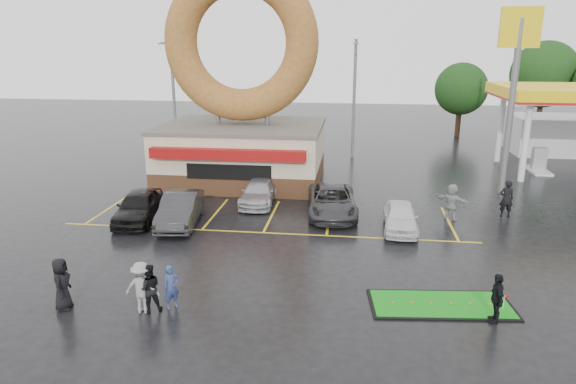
# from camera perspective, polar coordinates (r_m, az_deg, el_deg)

# --- Properties ---
(ground) EXTENTS (120.00, 120.00, 0.00)m
(ground) POSITION_cam_1_polar(r_m,az_deg,el_deg) (21.33, -4.39, -7.73)
(ground) COLOR black
(ground) RESTS_ON ground
(donut_shop) EXTENTS (10.20, 8.70, 13.50)m
(donut_shop) POSITION_cam_1_polar(r_m,az_deg,el_deg) (33.09, -5.11, 8.85)
(donut_shop) COLOR #472B19
(donut_shop) RESTS_ON ground
(gas_station) EXTENTS (12.30, 13.65, 5.90)m
(gas_station) POSITION_cam_1_polar(r_m,az_deg,el_deg) (43.33, 29.16, 7.58)
(gas_station) COLOR silver
(gas_station) RESTS_ON ground
(shell_sign) EXTENTS (2.20, 0.36, 10.60)m
(shell_sign) POSITION_cam_1_polar(r_m,az_deg,el_deg) (32.34, 23.98, 12.59)
(shell_sign) COLOR slate
(shell_sign) RESTS_ON ground
(streetlight_left) EXTENTS (0.40, 2.21, 9.00)m
(streetlight_left) POSITION_cam_1_polar(r_m,az_deg,el_deg) (41.65, -12.62, 10.45)
(streetlight_left) COLOR slate
(streetlight_left) RESTS_ON ground
(streetlight_mid) EXTENTS (0.40, 2.21, 9.00)m
(streetlight_mid) POSITION_cam_1_polar(r_m,az_deg,el_deg) (40.18, 7.36, 10.51)
(streetlight_mid) COLOR slate
(streetlight_mid) RESTS_ON ground
(streetlight_right) EXTENTS (0.40, 2.21, 9.00)m
(streetlight_right) POSITION_cam_1_polar(r_m,az_deg,el_deg) (42.85, 23.86, 9.63)
(streetlight_right) COLOR slate
(streetlight_right) RESTS_ON ground
(tree_far_c) EXTENTS (6.30, 6.30, 9.00)m
(tree_far_c) POSITION_cam_1_polar(r_m,az_deg,el_deg) (56.07, 26.62, 11.61)
(tree_far_c) COLOR #332114
(tree_far_c) RESTS_ON ground
(tree_far_d) EXTENTS (4.90, 4.90, 7.00)m
(tree_far_d) POSITION_cam_1_polar(r_m,az_deg,el_deg) (52.18, 18.68, 10.79)
(tree_far_d) COLOR #332114
(tree_far_d) RESTS_ON ground
(car_black) EXTENTS (2.38, 4.73, 1.55)m
(car_black) POSITION_cam_1_polar(r_m,az_deg,el_deg) (26.83, -16.25, -1.53)
(car_black) COLOR black
(car_black) RESTS_ON ground
(car_dgrey) EXTENTS (2.27, 4.92, 1.56)m
(car_dgrey) POSITION_cam_1_polar(r_m,az_deg,el_deg) (25.82, -11.88, -1.89)
(car_dgrey) COLOR #29282B
(car_dgrey) RESTS_ON ground
(car_silver) EXTENTS (1.91, 4.43, 1.27)m
(car_silver) POSITION_cam_1_polar(r_m,az_deg,el_deg) (28.70, -3.27, -0.04)
(car_silver) COLOR #ABABB0
(car_silver) RESTS_ON ground
(car_grey) EXTENTS (2.91, 5.50, 1.47)m
(car_grey) POSITION_cam_1_polar(r_m,az_deg,el_deg) (26.81, 4.91, -1.02)
(car_grey) COLOR #333336
(car_grey) RESTS_ON ground
(car_white) EXTENTS (1.71, 3.96, 1.33)m
(car_white) POSITION_cam_1_polar(r_m,az_deg,el_deg) (25.09, 12.39, -2.72)
(car_white) COLOR silver
(car_white) RESTS_ON ground
(person_blue) EXTENTS (0.66, 0.65, 1.54)m
(person_blue) POSITION_cam_1_polar(r_m,az_deg,el_deg) (17.91, -12.84, -10.25)
(person_blue) COLOR navy
(person_blue) RESTS_ON ground
(person_blackjkt) EXTENTS (1.02, 0.94, 1.67)m
(person_blackjkt) POSITION_cam_1_polar(r_m,az_deg,el_deg) (17.85, -15.20, -10.28)
(person_blackjkt) COLOR black
(person_blackjkt) RESTS_ON ground
(person_hoodie) EXTENTS (1.17, 0.70, 1.78)m
(person_hoodie) POSITION_cam_1_polar(r_m,az_deg,el_deg) (17.85, -15.93, -10.15)
(person_hoodie) COLOR gray
(person_hoodie) RESTS_ON ground
(person_bystander) EXTENTS (0.75, 0.99, 1.82)m
(person_bystander) POSITION_cam_1_polar(r_m,az_deg,el_deg) (18.93, -23.85, -9.33)
(person_bystander) COLOR black
(person_bystander) RESTS_ON ground
(person_cameraman) EXTENTS (0.41, 0.98, 1.67)m
(person_cameraman) POSITION_cam_1_polar(r_m,az_deg,el_deg) (17.92, 22.17, -10.85)
(person_cameraman) COLOR black
(person_cameraman) RESTS_ON ground
(person_walker_near) EXTENTS (1.77, 1.35, 1.86)m
(person_walker_near) POSITION_cam_1_polar(r_m,az_deg,el_deg) (27.26, 17.73, -1.03)
(person_walker_near) COLOR gray
(person_walker_near) RESTS_ON ground
(person_walker_far) EXTENTS (0.71, 0.47, 1.93)m
(person_walker_far) POSITION_cam_1_polar(r_m,az_deg,el_deg) (28.66, 23.10, -0.68)
(person_walker_far) COLOR black
(person_walker_far) RESTS_ON ground
(dumpster) EXTENTS (2.04, 1.60, 1.30)m
(dumpster) POSITION_cam_1_polar(r_m,az_deg,el_deg) (35.92, -12.86, 2.89)
(dumpster) COLOR #173E23
(dumpster) RESTS_ON ground
(putting_green) EXTENTS (5.01, 2.54, 0.60)m
(putting_green) POSITION_cam_1_polar(r_m,az_deg,el_deg) (18.69, 16.62, -11.88)
(putting_green) COLOR black
(putting_green) RESTS_ON ground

